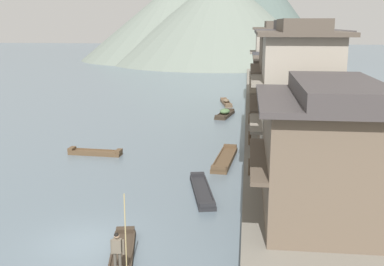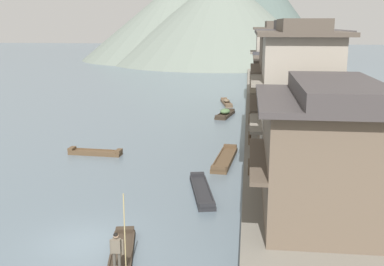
{
  "view_description": "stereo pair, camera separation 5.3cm",
  "coord_description": "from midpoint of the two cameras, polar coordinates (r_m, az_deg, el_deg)",
  "views": [
    {
      "loc": [
        6.79,
        -18.01,
        9.24
      ],
      "look_at": [
        3.06,
        13.57,
        1.81
      ],
      "focal_mm": 44.03,
      "sensor_mm": 36.0,
      "label": 1
    },
    {
      "loc": [
        6.84,
        -18.0,
        9.24
      ],
      "look_at": [
        3.06,
        13.57,
        1.81
      ],
      "focal_mm": 44.03,
      "sensor_mm": 36.0,
      "label": 2
    }
  ],
  "objects": [
    {
      "name": "house_waterfront_tall",
      "position": [
        35.92,
        12.56,
        6.12
      ],
      "size": [
        6.56,
        8.34,
        8.74
      ],
      "color": "brown",
      "rests_on": "riverbank_right"
    },
    {
      "name": "house_waterfront_far",
      "position": [
        50.43,
        11.1,
        6.67
      ],
      "size": [
        6.88,
        6.05,
        6.14
      ],
      "color": "gray",
      "rests_on": "riverbank_right"
    },
    {
      "name": "mooring_post_dock_mid",
      "position": [
        33.85,
        7.04,
        -0.61
      ],
      "size": [
        0.2,
        0.2,
        1.0
      ],
      "primitive_type": "cylinder",
      "color": "#473828",
      "rests_on": "riverbank_right"
    },
    {
      "name": "boatman_person",
      "position": [
        17.55,
        -8.99,
        -13.57
      ],
      "size": [
        0.57,
        0.26,
        3.04
      ],
      "color": "black",
      "rests_on": "boat_foreground_poled"
    },
    {
      "name": "riverbank_right",
      "position": [
        49.62,
        17.05,
        2.28
      ],
      "size": [
        18.0,
        110.0,
        0.74
      ],
      "primitive_type": "cube",
      "color": "#6B665B",
      "rests_on": "ground"
    },
    {
      "name": "house_waterfront_end",
      "position": [
        56.41,
        10.29,
        8.69
      ],
      "size": [
        6.03,
        6.67,
        8.74
      ],
      "color": "gray",
      "rests_on": "riverbank_right"
    },
    {
      "name": "boat_moored_far",
      "position": [
        26.3,
        1.26,
        -7.08
      ],
      "size": [
        1.97,
        5.29,
        0.44
      ],
      "color": "#232326",
      "rests_on": "ground"
    },
    {
      "name": "house_waterfront_narrow",
      "position": [
        43.76,
        10.68,
        5.72
      ],
      "size": [
        5.3,
        7.36,
        6.14
      ],
      "color": "#7F705B",
      "rests_on": "riverbank_right"
    },
    {
      "name": "ground_plane",
      "position": [
        21.36,
        -12.83,
        -12.83
      ],
      "size": [
        400.0,
        400.0,
        0.0
      ],
      "primitive_type": "plane",
      "color": "slate"
    },
    {
      "name": "hill_far_east",
      "position": [
        115.34,
        3.55,
        13.68
      ],
      "size": [
        52.41,
        52.41,
        20.66
      ],
      "primitive_type": "cone",
      "color": "slate",
      "rests_on": "ground"
    },
    {
      "name": "mooring_post_dock_near",
      "position": [
        27.15,
        7.05,
        -4.1
      ],
      "size": [
        0.2,
        0.2,
        0.98
      ],
      "primitive_type": "cylinder",
      "color": "#473828",
      "rests_on": "riverbank_right"
    },
    {
      "name": "boat_moored_third",
      "position": [
        32.3,
        4.04,
        -3.2
      ],
      "size": [
        1.6,
        5.87,
        0.5
      ],
      "color": "brown",
      "rests_on": "ground"
    },
    {
      "name": "boat_moored_nearest",
      "position": [
        47.98,
        4.06,
        2.37
      ],
      "size": [
        1.91,
        4.42,
        0.79
      ],
      "color": "#33281E",
      "rests_on": "ground"
    },
    {
      "name": "boat_midriver_drifting",
      "position": [
        55.19,
        4.22,
        3.71
      ],
      "size": [
        1.68,
        4.83,
        0.63
      ],
      "color": "brown",
      "rests_on": "ground"
    },
    {
      "name": "boat_foreground_poled",
      "position": [
        19.4,
        -8.56,
        -15.03
      ],
      "size": [
        1.87,
        5.37,
        0.38
      ],
      "color": "#33281E",
      "rests_on": "ground"
    },
    {
      "name": "hill_far_west",
      "position": [
        125.47,
        -1.55,
        13.58
      ],
      "size": [
        50.4,
        50.4,
        20.31
      ],
      "primitive_type": "cone",
      "color": "slate",
      "rests_on": "ground"
    },
    {
      "name": "hill_far_centre",
      "position": [
        121.33,
        8.22,
        14.19
      ],
      "size": [
        36.32,
        36.32,
        23.39
      ],
      "primitive_type": "cone",
      "color": "#4C5B56",
      "rests_on": "ground"
    },
    {
      "name": "house_waterfront_nearest",
      "position": [
        21.42,
        16.75,
        -2.3
      ],
      "size": [
        6.96,
        7.94,
        6.14
      ],
      "color": "brown",
      "rests_on": "riverbank_right"
    },
    {
      "name": "house_waterfront_second",
      "position": [
        28.53,
        12.79,
        4.39
      ],
      "size": [
        5.39,
        6.23,
        8.74
      ],
      "color": "gray",
      "rests_on": "riverbank_right"
    },
    {
      "name": "boat_moored_second",
      "position": [
        34.61,
        -11.6,
        -2.33
      ],
      "size": [
        3.96,
        1.11,
        0.46
      ],
      "color": "brown",
      "rests_on": "ground"
    },
    {
      "name": "mooring_post_dock_far",
      "position": [
        40.91,
        7.04,
        1.78
      ],
      "size": [
        0.2,
        0.2,
        0.99
      ],
      "primitive_type": "cylinder",
      "color": "#473828",
      "rests_on": "riverbank_right"
    }
  ]
}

